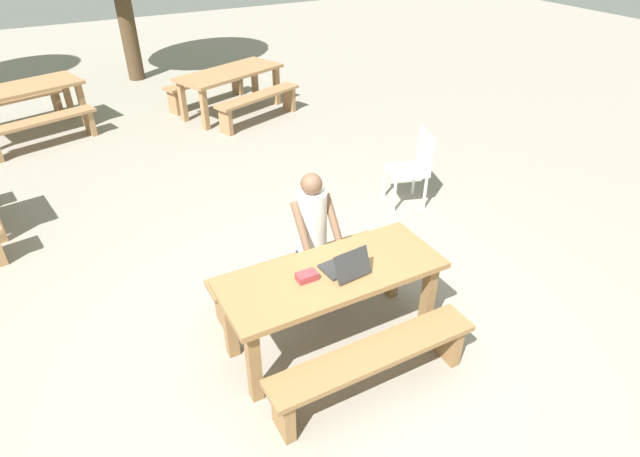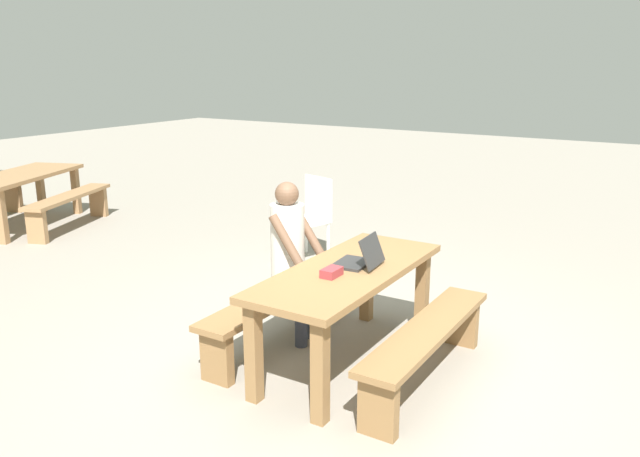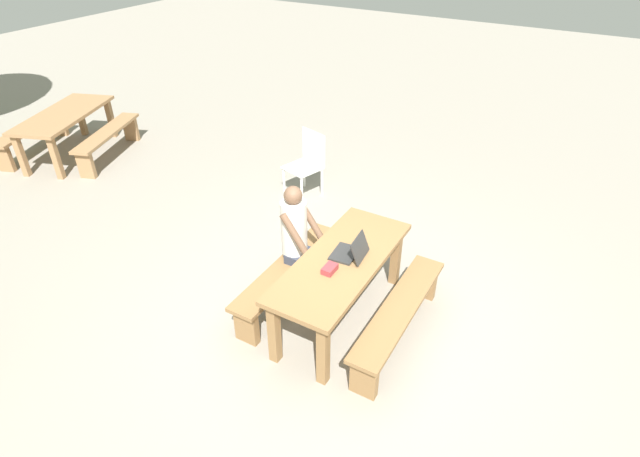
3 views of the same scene
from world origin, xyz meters
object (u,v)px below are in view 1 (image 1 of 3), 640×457
at_px(picnic_table_rear, 20,95).
at_px(picnic_table_front, 332,284).
at_px(laptop, 345,266).
at_px(plastic_chair, 413,166).
at_px(person_seated, 314,232).
at_px(picnic_table_mid, 230,78).
at_px(small_pouch, 307,276).

bearing_deg(picnic_table_rear, picnic_table_front, -88.69).
relative_size(laptop, plastic_chair, 0.37).
distance_m(person_seated, picnic_table_mid, 5.17).
xyz_separation_m(person_seated, picnic_table_mid, (1.06, 5.06, -0.11)).
distance_m(small_pouch, person_seated, 0.68).
height_order(picnic_table_front, plastic_chair, plastic_chair).
bearing_deg(picnic_table_mid, picnic_table_rear, 149.59).
relative_size(laptop, small_pouch, 2.11).
relative_size(person_seated, picnic_table_rear, 0.67).
distance_m(picnic_table_front, small_pouch, 0.27).
xyz_separation_m(plastic_chair, picnic_table_mid, (-0.83, 4.03, 0.12)).
bearing_deg(person_seated, picnic_table_front, -103.78).
height_order(laptop, small_pouch, laptop).
bearing_deg(laptop, picnic_table_rear, -76.75).
relative_size(plastic_chair, picnic_table_mid, 0.47).
bearing_deg(picnic_table_rear, picnic_table_mid, -26.13).
bearing_deg(picnic_table_front, small_pouch, 178.10).
height_order(small_pouch, person_seated, person_seated).
relative_size(picnic_table_front, plastic_chair, 1.94).
xyz_separation_m(small_pouch, picnic_table_mid, (1.42, 5.63, -0.16)).
xyz_separation_m(laptop, person_seated, (0.06, 0.63, -0.07)).
xyz_separation_m(small_pouch, plastic_chair, (2.24, 1.60, -0.28)).
height_order(laptop, plastic_chair, laptop).
bearing_deg(laptop, picnic_table_front, -35.60).
relative_size(small_pouch, picnic_table_mid, 0.08).
height_order(person_seated, picnic_table_rear, person_seated).
bearing_deg(plastic_chair, laptop, -32.40).
relative_size(picnic_table_front, small_pouch, 11.24).
distance_m(plastic_chair, picnic_table_mid, 4.12).
xyz_separation_m(picnic_table_front, laptop, (0.09, -0.05, 0.18)).
distance_m(laptop, plastic_chair, 2.57).
relative_size(picnic_table_front, person_seated, 1.40).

